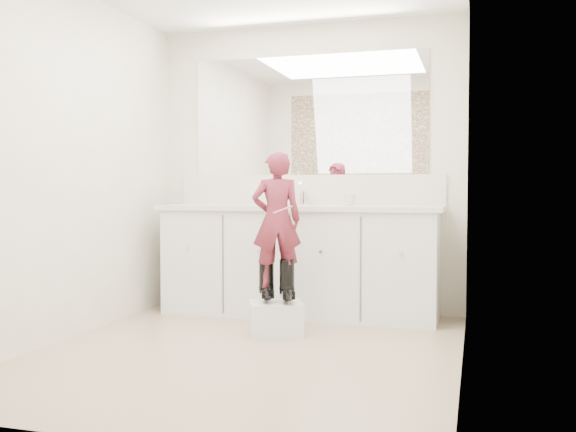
% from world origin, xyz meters
% --- Properties ---
extents(floor, '(3.00, 3.00, 0.00)m').
position_xyz_m(floor, '(0.00, 0.00, 0.00)').
color(floor, '#937D60').
rests_on(floor, ground).
extents(wall_back, '(2.60, 0.00, 2.60)m').
position_xyz_m(wall_back, '(0.00, 1.50, 1.20)').
color(wall_back, beige).
rests_on(wall_back, floor).
extents(wall_front, '(2.60, 0.00, 2.60)m').
position_xyz_m(wall_front, '(0.00, -1.50, 1.20)').
color(wall_front, beige).
rests_on(wall_front, floor).
extents(wall_left, '(0.00, 3.00, 3.00)m').
position_xyz_m(wall_left, '(-1.30, 0.00, 1.20)').
color(wall_left, beige).
rests_on(wall_left, floor).
extents(wall_right, '(0.00, 3.00, 3.00)m').
position_xyz_m(wall_right, '(1.30, 0.00, 1.20)').
color(wall_right, beige).
rests_on(wall_right, floor).
extents(vanity_cabinet, '(2.20, 0.55, 0.85)m').
position_xyz_m(vanity_cabinet, '(0.00, 1.23, 0.42)').
color(vanity_cabinet, silver).
rests_on(vanity_cabinet, floor).
extents(countertop, '(2.28, 0.58, 0.04)m').
position_xyz_m(countertop, '(0.00, 1.21, 0.87)').
color(countertop, beige).
rests_on(countertop, vanity_cabinet).
extents(backsplash, '(2.28, 0.03, 0.25)m').
position_xyz_m(backsplash, '(0.00, 1.49, 1.02)').
color(backsplash, beige).
rests_on(backsplash, countertop).
extents(mirror, '(2.00, 0.02, 1.00)m').
position_xyz_m(mirror, '(0.00, 1.49, 1.64)').
color(mirror, white).
rests_on(mirror, wall_back).
extents(dot_panel, '(2.00, 0.01, 1.20)m').
position_xyz_m(dot_panel, '(0.00, -1.49, 1.65)').
color(dot_panel, '#472819').
rests_on(dot_panel, wall_front).
extents(faucet, '(0.08, 0.08, 0.10)m').
position_xyz_m(faucet, '(0.00, 1.38, 0.94)').
color(faucet, silver).
rests_on(faucet, countertop).
extents(cup, '(0.13, 0.13, 0.09)m').
position_xyz_m(cup, '(0.41, 1.28, 0.94)').
color(cup, beige).
rests_on(cup, countertop).
extents(soap_bottle, '(0.08, 0.08, 0.17)m').
position_xyz_m(soap_bottle, '(-0.13, 1.27, 0.97)').
color(soap_bottle, silver).
rests_on(soap_bottle, countertop).
extents(step_stool, '(0.45, 0.42, 0.23)m').
position_xyz_m(step_stool, '(0.03, 0.49, 0.12)').
color(step_stool, silver).
rests_on(step_stool, floor).
extents(boot_left, '(0.18, 0.23, 0.30)m').
position_xyz_m(boot_left, '(-0.04, 0.51, 0.38)').
color(boot_left, black).
rests_on(boot_left, step_stool).
extents(boot_right, '(0.18, 0.23, 0.30)m').
position_xyz_m(boot_right, '(0.11, 0.51, 0.38)').
color(boot_right, black).
rests_on(boot_right, step_stool).
extents(toddler, '(0.41, 0.34, 0.95)m').
position_xyz_m(toddler, '(0.03, 0.51, 0.81)').
color(toddler, '#B13654').
rests_on(toddler, step_stool).
extents(toothbrush, '(0.13, 0.06, 0.06)m').
position_xyz_m(toothbrush, '(0.10, 0.43, 0.88)').
color(toothbrush, '#EB5B92').
rests_on(toothbrush, toddler).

